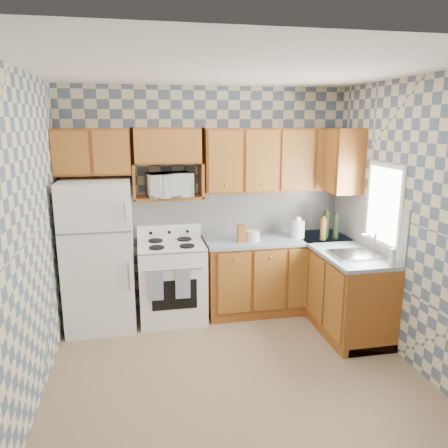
{
  "coord_description": "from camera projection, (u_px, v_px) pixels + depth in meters",
  "views": [
    {
      "loc": [
        -0.81,
        -3.6,
        2.28
      ],
      "look_at": [
        0.05,
        0.75,
        1.25
      ],
      "focal_mm": 35.0,
      "sensor_mm": 36.0,
      "label": 1
    }
  ],
  "objects": [
    {
      "name": "floor",
      "position": [
        234.0,
        371.0,
        4.11
      ],
      "size": [
        3.4,
        3.4,
        0.0
      ],
      "primitive_type": "plane",
      "color": "#81684E",
      "rests_on": "ground"
    },
    {
      "name": "back_wall",
      "position": [
        206.0,
        201.0,
        5.33
      ],
      "size": [
        3.4,
        0.02,
        2.7
      ],
      "primitive_type": "cube",
      "color": "slate",
      "rests_on": "ground"
    },
    {
      "name": "right_wall",
      "position": [
        410.0,
        224.0,
        4.13
      ],
      "size": [
        0.02,
        3.2,
        2.7
      ],
      "primitive_type": "cube",
      "color": "slate",
      "rests_on": "ground"
    },
    {
      "name": "backsplash_back",
      "position": [
        238.0,
        212.0,
        5.43
      ],
      "size": [
        2.6,
        0.02,
        0.56
      ],
      "primitive_type": "cube",
      "color": "silver",
      "rests_on": "back_wall"
    },
    {
      "name": "backsplash_right",
      "position": [
        365.0,
        221.0,
        4.92
      ],
      "size": [
        0.02,
        1.6,
        0.56
      ],
      "primitive_type": "cube",
      "color": "silver",
      "rests_on": "right_wall"
    },
    {
      "name": "refrigerator",
      "position": [
        99.0,
        255.0,
        4.87
      ],
      "size": [
        0.75,
        0.7,
        1.68
      ],
      "primitive_type": "cube",
      "color": "white",
      "rests_on": "floor"
    },
    {
      "name": "stove_body",
      "position": [
        172.0,
        282.0,
        5.14
      ],
      "size": [
        0.76,
        0.65,
        0.9
      ],
      "primitive_type": "cube",
      "color": "white",
      "rests_on": "floor"
    },
    {
      "name": "cooktop",
      "position": [
        171.0,
        245.0,
        5.03
      ],
      "size": [
        0.76,
        0.65,
        0.02
      ],
      "primitive_type": "cube",
      "color": "silver",
      "rests_on": "stove_body"
    },
    {
      "name": "backguard",
      "position": [
        169.0,
        231.0,
        5.27
      ],
      "size": [
        0.76,
        0.08,
        0.17
      ],
      "primitive_type": "cube",
      "color": "white",
      "rests_on": "cooktop"
    },
    {
      "name": "dish_towel_left",
      "position": [
        156.0,
        285.0,
        4.74
      ],
      "size": [
        0.16,
        0.02,
        0.35
      ],
      "primitive_type": "cube",
      "color": "navy",
      "rests_on": "stove_body"
    },
    {
      "name": "dish_towel_right",
      "position": [
        183.0,
        283.0,
        4.8
      ],
      "size": [
        0.16,
        0.02,
        0.35
      ],
      "primitive_type": "cube",
      "color": "navy",
      "rests_on": "stove_body"
    },
    {
      "name": "base_cabinets_back",
      "position": [
        277.0,
        275.0,
        5.41
      ],
      "size": [
        1.75,
        0.6,
        0.88
      ],
      "primitive_type": "cube",
      "color": "brown",
      "rests_on": "floor"
    },
    {
      "name": "base_cabinets_right",
      "position": [
        338.0,
        286.0,
        5.04
      ],
      "size": [
        0.6,
        1.6,
        0.88
      ],
      "primitive_type": "cube",
      "color": "brown",
      "rests_on": "floor"
    },
    {
      "name": "countertop_back",
      "position": [
        278.0,
        239.0,
        5.3
      ],
      "size": [
        1.77,
        0.63,
        0.04
      ],
      "primitive_type": "cube",
      "color": "gray",
      "rests_on": "base_cabinets_back"
    },
    {
      "name": "countertop_right",
      "position": [
        340.0,
        248.0,
        4.93
      ],
      "size": [
        0.63,
        1.6,
        0.04
      ],
      "primitive_type": "cube",
      "color": "gray",
      "rests_on": "base_cabinets_right"
    },
    {
      "name": "upper_cabinets_back",
      "position": [
        276.0,
        160.0,
        5.22
      ],
      "size": [
        1.75,
        0.33,
        0.74
      ],
      "primitive_type": "cube",
      "color": "brown",
      "rests_on": "back_wall"
    },
    {
      "name": "upper_cabinets_fridge",
      "position": [
        92.0,
        152.0,
        4.79
      ],
      "size": [
        0.82,
        0.33,
        0.5
      ],
      "primitive_type": "cube",
      "color": "brown",
      "rests_on": "back_wall"
    },
    {
      "name": "upper_cabinets_right",
      "position": [
        338.0,
        160.0,
        5.17
      ],
      "size": [
        0.33,
        0.7,
        0.74
      ],
      "primitive_type": "cube",
      "color": "brown",
      "rests_on": "right_wall"
    },
    {
      "name": "microwave_shelf",
      "position": [
        169.0,
        197.0,
        5.07
      ],
      "size": [
        0.8,
        0.33,
        0.03
      ],
      "primitive_type": "cube",
      "color": "brown",
      "rests_on": "back_wall"
    },
    {
      "name": "microwave",
      "position": [
        169.0,
        185.0,
        4.99
      ],
      "size": [
        0.54,
        0.41,
        0.27
      ],
      "primitive_type": "imported",
      "rotation": [
        0.0,
        0.0,
        0.17
      ],
      "color": "white",
      "rests_on": "microwave_shelf"
    },
    {
      "name": "sink",
      "position": [
        355.0,
        255.0,
        4.59
      ],
      "size": [
        0.48,
        0.4,
        0.03
      ],
      "primitive_type": "cube",
      "color": "#B7B7BC",
      "rests_on": "countertop_right"
    },
    {
      "name": "window",
      "position": [
        384.0,
        205.0,
        4.53
      ],
      "size": [
        0.02,
        0.66,
        0.86
      ],
      "primitive_type": "cube",
      "color": "silver",
      "rests_on": "right_wall"
    },
    {
      "name": "bottle_0",
      "position": [
        326.0,
        225.0,
        5.26
      ],
      "size": [
        0.07,
        0.07,
        0.32
      ],
      "primitive_type": "cylinder",
      "color": "black",
      "rests_on": "countertop_back"
    },
    {
      "name": "bottle_1",
      "position": [
        336.0,
        226.0,
        5.22
      ],
      "size": [
        0.07,
        0.07,
        0.3
      ],
      "primitive_type": "cylinder",
      "color": "black",
      "rests_on": "countertop_back"
    },
    {
      "name": "bottle_2",
      "position": [
        336.0,
        225.0,
        5.33
      ],
      "size": [
        0.07,
        0.07,
        0.28
      ],
      "primitive_type": "cylinder",
      "color": "brown",
      "rests_on": "countertop_back"
    },
    {
      "name": "bottle_3",
      "position": [
        323.0,
        229.0,
        5.17
      ],
      "size": [
        0.07,
        0.07,
        0.26
      ],
      "primitive_type": "cylinder",
      "color": "brown",
      "rests_on": "countertop_back"
    },
    {
      "name": "knife_block",
      "position": [
        241.0,
        234.0,
        5.08
      ],
      "size": [
        0.09,
        0.09,
        0.2
      ],
      "primitive_type": "cube",
      "rotation": [
        0.0,
        0.0,
        -0.01
      ],
      "color": "brown",
      "rests_on": "countertop_back"
    },
    {
      "name": "electric_kettle",
      "position": [
        298.0,
        229.0,
        5.27
      ],
      "size": [
        0.16,
        0.16,
        0.21
      ],
      "primitive_type": "cylinder",
      "color": "white",
      "rests_on": "countertop_back"
    },
    {
      "name": "food_containers",
      "position": [
        252.0,
        236.0,
        5.15
      ],
      "size": [
        0.18,
        0.18,
        0.12
      ],
      "primitive_type": null,
      "color": "beige",
      "rests_on": "countertop_back"
    },
    {
      "name": "soap_bottle",
      "position": [
        393.0,
        257.0,
        4.24
      ],
      "size": [
        0.06,
        0.06,
        0.17
      ],
      "primitive_type": "cylinder",
      "color": "beige",
      "rests_on": "countertop_right"
    }
  ]
}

